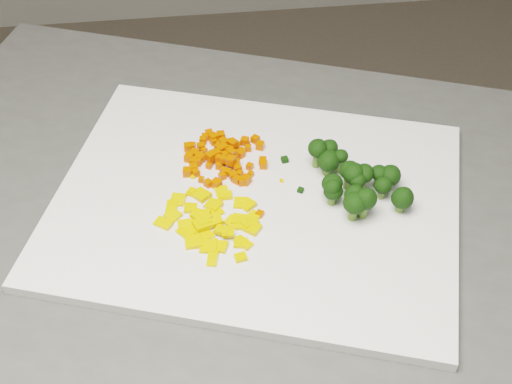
{
  "coord_description": "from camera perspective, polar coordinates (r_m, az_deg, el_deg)",
  "views": [
    {
      "loc": [
        -0.44,
        -0.62,
        1.53
      ],
      "look_at": [
        -0.36,
        -0.0,
        0.92
      ],
      "focal_mm": 50.0,
      "sensor_mm": 36.0,
      "label": 1
    }
  ],
  "objects": [
    {
      "name": "pepper_chunk_33",
      "position": [
        0.87,
        -6.74,
        -1.16
      ],
      "size": [
        0.02,
        0.02,
        0.0
      ],
      "primitive_type": "cube",
      "rotation": [
        -0.04,
        -0.02,
        1.39
      ],
      "color": "#FFB90D",
      "rests_on": "pepper_pile"
    },
    {
      "name": "carrot_cube_53",
      "position": [
        0.94,
        -2.42,
        3.76
      ],
      "size": [
        0.01,
        0.01,
        0.01
      ],
      "primitive_type": "cube",
      "rotation": [
        0.0,
        0.0,
        1.07
      ],
      "color": "#E04102",
      "rests_on": "carrot_pile"
    },
    {
      "name": "carrot_cube_74",
      "position": [
        0.95,
        -4.27,
        4.15
      ],
      "size": [
        0.01,
        0.01,
        0.01
      ],
      "primitive_type": "cube",
      "rotation": [
        0.0,
        0.0,
        1.43
      ],
      "color": "#E04102",
      "rests_on": "carrot_pile"
    },
    {
      "name": "carrot_cube_65",
      "position": [
        0.93,
        -4.78,
        2.85
      ],
      "size": [
        0.01,
        0.01,
        0.01
      ],
      "primitive_type": "cube",
      "rotation": [
        0.0,
        0.0,
        1.11
      ],
      "color": "#E04102",
      "rests_on": "carrot_pile"
    },
    {
      "name": "broccoli_floret_0",
      "position": [
        0.91,
        4.86,
        3.02
      ],
      "size": [
        0.03,
        0.03,
        0.04
      ],
      "primitive_type": null,
      "color": "black",
      "rests_on": "broccoli_pile"
    },
    {
      "name": "broccoli_floret_6",
      "position": [
        0.89,
        9.71,
        1.18
      ],
      "size": [
        0.03,
        0.03,
        0.03
      ],
      "primitive_type": null,
      "color": "black",
      "rests_on": "broccoli_pile"
    },
    {
      "name": "pepper_chunk_13",
      "position": [
        0.82,
        -1.01,
        -4.08
      ],
      "size": [
        0.02,
        0.02,
        0.01
      ],
      "primitive_type": "cube",
      "rotation": [
        0.05,
        -0.05,
        2.32
      ],
      "color": "#FFB90D",
      "rests_on": "pepper_pile"
    },
    {
      "name": "stray_bit_7",
      "position": [
        0.88,
        3.59,
        0.16
      ],
      "size": [
        0.01,
        0.01,
        0.0
      ],
      "primitive_type": "cube",
      "rotation": [
        0.0,
        0.0,
        1.03
      ],
      "color": "black",
      "rests_on": "cutting_board"
    },
    {
      "name": "carrot_cube_38",
      "position": [
        0.94,
        -2.17,
        3.91
      ],
      "size": [
        0.01,
        0.01,
        0.01
      ],
      "primitive_type": "cube",
      "rotation": [
        0.0,
        0.0,
        2.96
      ],
      "color": "#E04102",
      "rests_on": "carrot_pile"
    },
    {
      "name": "pepper_chunk_20",
      "position": [
        0.86,
        -6.66,
        -1.85
      ],
      "size": [
        0.02,
        0.02,
        0.01
      ],
      "primitive_type": "cube",
      "rotation": [
        0.03,
        -0.13,
        0.75
      ],
      "color": "#FFB90D",
      "rests_on": "pepper_pile"
    },
    {
      "name": "carrot_cube_22",
      "position": [
        0.93,
        -5.39,
        2.76
      ],
      "size": [
        0.01,
        0.01,
        0.01
      ],
      "primitive_type": "cube",
      "rotation": [
        0.0,
        0.0,
        2.73
      ],
      "color": "#E04102",
      "rests_on": "carrot_pile"
    },
    {
      "name": "carrot_cube_31",
      "position": [
        0.92,
        -2.86,
        3.44
      ],
      "size": [
        0.01,
        0.01,
        0.01
      ],
      "primitive_type": "cube",
      "rotation": [
        0.0,
        0.0,
        1.2
      ],
      "color": "#E04102",
      "rests_on": "carrot_pile"
    },
    {
      "name": "pepper_chunk_3",
      "position": [
        0.85,
        -5.65,
        -2.58
      ],
      "size": [
        0.02,
        0.01,
        0.01
      ],
      "primitive_type": "cube",
      "rotation": [
        0.1,
        -0.0,
        0.04
      ],
      "color": "#FFB90D",
      "rests_on": "pepper_pile"
    },
    {
      "name": "pepper_chunk_30",
      "position": [
        0.84,
        -4.16,
        -2.01
      ],
      "size": [
        0.02,
        0.02,
        0.01
      ],
      "primitive_type": "cube",
      "rotation": [
        0.0,
        -0.07,
        2.4
      ],
      "color": "#FFB90D",
      "rests_on": "pepper_pile"
    },
    {
      "name": "carrot_cube_75",
      "position": [
        0.95,
        -0.06,
        4.24
      ],
      "size": [
        0.01,
        0.01,
        0.01
      ],
      "primitive_type": "cube",
      "rotation": [
        0.0,
        0.0,
        2.37
      ],
      "color": "#E04102",
      "rests_on": "carrot_pile"
    },
    {
      "name": "pepper_chunk_22",
      "position": [
        0.87,
        -6.29,
        -0.61
      ],
      "size": [
        0.02,
        0.02,
        0.01
      ],
      "primitive_type": "cube",
      "rotation": [
        -0.03,
        -0.13,
        1.25
      ],
      "color": "#FFB90D",
      "rests_on": "pepper_pile"
    },
    {
      "name": "carrot_cube_78",
      "position": [
        0.9,
        -1.86,
        1.3
      ],
      "size": [
        0.01,
        0.01,
        0.01
      ],
      "primitive_type": "cube",
      "rotation": [
        0.0,
        0.0,
        1.87
      ],
      "color": "#E04102",
      "rests_on": "carrot_pile"
    },
    {
      "name": "broccoli_pile",
      "position": [
        0.87,
        7.88,
        1.61
      ],
      "size": [
        0.13,
        0.13,
        0.06
      ],
      "primitive_type": null,
      "color": "black",
      "rests_on": "cutting_board"
    },
    {
      "name": "carrot_cube_46",
      "position": [
        0.96,
        -4.09,
        4.43
      ],
      "size": [
        0.01,
        0.01,
        0.01
      ],
      "primitive_type": "cube",
      "rotation": [
        0.0,
        0.0,
        0.04
      ],
      "color": "#E04102",
      "rests_on": "carrot_pile"
    },
    {
      "name": "broccoli_floret_17",
      "position": [
        0.9,
        6.71,
        2.41
      ],
      "size": [
        0.03,
        0.03,
        0.03
      ],
      "primitive_type": null,
      "color": "black",
      "rests_on": "broccoli_pile"
    },
    {
      "name": "stray_bit_6",
      "position": [
        0.9,
        -2.06,
        1.43
      ],
      "size": [
        0.0,
        0.0,
        0.0
      ],
      "primitive_type": "cube",
      "rotation": [
        0.0,
        0.0,
        1.7
      ],
      "color": "#FFB90D",
      "rests_on": "cutting_board"
    },
    {
      "name": "carrot_cube_17",
      "position": [
        0.9,
        -5.53,
        1.6
      ],
      "size": [
        0.01,
        0.01,
        0.01
      ],
      "primitive_type": "cube",
      "rotation": [
        0.0,
        0.0,
        3.06
      ],
      "color": "#E04102",
      "rests_on": "carrot_pile"
    },
    {
      "name": "carrot_cube_70",
      "position": [
        0.93,
        -2.73,
        2.89
      ],
      "size": [
        0.01,
        0.01,
        0.01
      ],
      "primitive_type": "cube",
      "rotation": [
        0.0,
        0.0,
        1.43
      ],
      "color": "#E04102",
      "rests_on": "carrot_pile"
    },
    {
      "name": "stray_bit_5",
      "position": [
        0.92,
        -2.33,
        2.47
      ],
      "size": [
        0.01,
        0.01,
        0.01
      ],
      "primitive_type": "cube",
      "rotation": [
        0.0,
        0.0,
        0.15
      ],
      "color": "black",
      "rests_on": "cutting_board"
    },
    {
      "name": "carrot_cube_56",
      "position": [
        0.91,
        -1.61,
        2.28
      ],
      "size": [
        0.01,
        0.01,
        0.01
      ],
      "primitive_type": "cube",
      "rotation": [
        0.0,
        0.0,
        2.89
      ],
      "color": "#E04102",
      "rests_on": "carrot_pile"
    },
    {
      "name": "carrot_cube_43",
      "position": [
        0.95,
        -0.91,
        4.09
      ],
      "size": [
        0.01,
        0.01,
        0.01
      ],
      "primitive_type": "cube",
      "rotation": [
        0.0,
        0.0,
        1.2
      ],
      "color": "#E04102",
      "rests_on": "carrot_pile"
    },
    {
      "name": "broccoli_floret_18",
      "position": [
        0.89,
        10.59,
        1.11
      ],
      "size": [
        0.04,
        0.04,
        0.03
      ],
      "primitive_type": null,
      "color": "black",
      "rests_on": "broccoli_pile"
    },
    {
      "name": "broccoli_floret_11",
      "position": [
        0.9,
        5.75,
        2.23
      ],
      "size": [
        0.04,
        0.04,
        0.03
      ],
      "primitive_type": null,
      "color": "black",
      "rests_on": "broccoli_pile"
    },
    {
      "name": "carrot_cube_13",
      "position": [
        0.92,
        -2.17,
        3.36
      ],
      "size": [
        0.01,
        0.01,
        0.01
      ],
      "primitive_type": "cube",
      "rotation": [
        0.0,
        0.0,
        2.53
      ],
      "color": "#E04102",
      "rests_on": "carrot_pile"
    },
    {
      "name": "pepper_chunk_4",
      "position": [
        0.84,
        -0.28,
        -2.92
      ],
      "size": [
        0.02,
        0.02,
        0.01
      ],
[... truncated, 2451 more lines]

